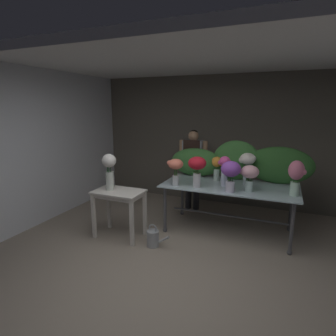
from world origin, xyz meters
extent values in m
plane|color=gray|center=(0.00, 1.64, 0.00)|extent=(7.21, 7.21, 0.00)
cube|color=#5B564C|center=(0.00, 3.28, 1.33)|extent=(5.30, 0.12, 2.65)
cube|color=silver|center=(-2.65, 1.64, 1.33)|extent=(0.12, 3.40, 2.65)
cube|color=silver|center=(0.00, 1.64, 2.71)|extent=(5.42, 3.40, 0.12)
cube|color=#ACC4D0|center=(0.51, 1.82, 0.78)|extent=(2.09, 1.03, 0.02)
cylinder|color=#4C4C51|center=(-0.43, 1.40, 0.39)|extent=(0.05, 0.05, 0.77)
sphere|color=#4C4C51|center=(-0.43, 1.40, 0.03)|extent=(0.07, 0.07, 0.07)
cylinder|color=#4C4C51|center=(1.46, 1.40, 0.39)|extent=(0.05, 0.05, 0.77)
sphere|color=#4C4C51|center=(1.46, 1.40, 0.03)|extent=(0.07, 0.07, 0.07)
cylinder|color=#4C4C51|center=(-0.43, 2.23, 0.39)|extent=(0.05, 0.05, 0.77)
sphere|color=#4C4C51|center=(-0.43, 2.23, 0.03)|extent=(0.07, 0.07, 0.07)
cylinder|color=#4C4C51|center=(1.46, 2.23, 0.39)|extent=(0.05, 0.05, 0.77)
sphere|color=#4C4C51|center=(1.46, 2.23, 0.03)|extent=(0.07, 0.07, 0.07)
cylinder|color=#4C4C51|center=(0.51, 1.82, 0.27)|extent=(1.89, 0.03, 0.03)
cube|color=silver|center=(-1.03, 0.99, 0.74)|extent=(0.75, 0.49, 0.03)
cube|color=silver|center=(-1.03, 0.99, 0.69)|extent=(0.69, 0.43, 0.06)
cube|color=silver|center=(-1.37, 0.78, 0.36)|extent=(0.05, 0.05, 0.72)
cube|color=silver|center=(-0.69, 0.78, 0.36)|extent=(0.05, 0.05, 0.72)
cube|color=silver|center=(-1.37, 1.19, 0.36)|extent=(0.05, 0.05, 0.72)
cube|color=silver|center=(-0.69, 1.19, 0.36)|extent=(0.05, 0.05, 0.72)
cylinder|color=#232328|center=(-0.43, 2.61, 0.40)|extent=(0.12, 0.12, 0.79)
cylinder|color=#232328|center=(-0.27, 2.61, 0.40)|extent=(0.12, 0.12, 0.79)
cube|color=#999EA8|center=(-0.35, 2.61, 1.09)|extent=(0.38, 0.22, 0.59)
cube|color=black|center=(-0.35, 2.49, 1.05)|extent=(0.33, 0.02, 0.71)
cylinder|color=tan|center=(-0.59, 2.61, 1.11)|extent=(0.09, 0.09, 0.55)
cylinder|color=tan|center=(-0.11, 2.61, 1.11)|extent=(0.09, 0.09, 0.55)
sphere|color=tan|center=(-0.35, 2.61, 1.47)|extent=(0.20, 0.20, 0.20)
ellipsoid|color=black|center=(-0.35, 2.63, 1.54)|extent=(0.15, 0.15, 0.09)
ellipsoid|color=#387033|center=(-0.17, 2.21, 1.04)|extent=(0.94, 0.31, 0.50)
ellipsoid|color=#387033|center=(0.54, 2.21, 1.13)|extent=(0.79, 0.24, 0.67)
ellipsoid|color=#2D6028|center=(1.22, 2.21, 1.10)|extent=(1.05, 0.27, 0.60)
cylinder|color=silver|center=(0.84, 1.59, 0.87)|extent=(0.12, 0.12, 0.16)
cylinder|color=#9EBCB2|center=(0.84, 1.59, 0.83)|extent=(0.11, 0.11, 0.07)
cylinder|color=#2D6028|center=(0.86, 1.59, 0.92)|extent=(0.01, 0.01, 0.23)
cylinder|color=#2D6028|center=(0.83, 1.61, 0.92)|extent=(0.01, 0.01, 0.23)
cylinder|color=#2D6028|center=(0.83, 1.58, 0.92)|extent=(0.01, 0.01, 0.23)
ellipsoid|color=#EFB2BC|center=(0.84, 1.59, 1.09)|extent=(0.26, 0.26, 0.19)
sphere|color=#EFB2BC|center=(0.73, 1.59, 1.08)|extent=(0.09, 0.09, 0.09)
ellipsoid|color=#2D6028|center=(0.81, 1.60, 0.97)|extent=(0.05, 0.10, 0.03)
cylinder|color=silver|center=(0.58, 1.46, 0.87)|extent=(0.13, 0.13, 0.16)
cylinder|color=#9EBCB2|center=(0.58, 1.46, 0.83)|extent=(0.12, 0.12, 0.07)
cylinder|color=#28562D|center=(0.62, 1.45, 0.94)|extent=(0.01, 0.01, 0.27)
cylinder|color=#28562D|center=(0.59, 1.48, 0.94)|extent=(0.01, 0.01, 0.27)
cylinder|color=#28562D|center=(0.56, 1.46, 0.94)|extent=(0.01, 0.01, 0.27)
cylinder|color=#28562D|center=(0.58, 1.43, 0.94)|extent=(0.01, 0.01, 0.27)
ellipsoid|color=purple|center=(0.58, 1.46, 1.14)|extent=(0.29, 0.29, 0.23)
sphere|color=purple|center=(0.50, 1.47, 1.11)|extent=(0.08, 0.08, 0.08)
ellipsoid|color=#477F3D|center=(0.56, 1.47, 0.98)|extent=(0.06, 0.11, 0.03)
cylinder|color=silver|center=(0.75, 2.02, 0.91)|extent=(0.12, 0.12, 0.24)
cylinder|color=#9EBCB2|center=(0.75, 2.02, 0.85)|extent=(0.11, 0.11, 0.10)
cylinder|color=#477F3D|center=(0.77, 2.02, 0.97)|extent=(0.01, 0.01, 0.34)
cylinder|color=#477F3D|center=(0.73, 2.04, 0.97)|extent=(0.01, 0.01, 0.34)
cylinder|color=#477F3D|center=(0.74, 2.00, 0.97)|extent=(0.01, 0.01, 0.34)
ellipsoid|color=white|center=(0.75, 2.02, 1.20)|extent=(0.25, 0.25, 0.19)
sphere|color=white|center=(0.66, 2.02, 1.18)|extent=(0.11, 0.11, 0.11)
sphere|color=white|center=(0.83, 2.00, 1.22)|extent=(0.09, 0.09, 0.09)
ellipsoid|color=#28562D|center=(0.71, 2.05, 1.05)|extent=(0.07, 0.11, 0.03)
cylinder|color=silver|center=(0.25, 2.04, 0.89)|extent=(0.10, 0.10, 0.19)
cylinder|color=#9EBCB2|center=(0.25, 2.04, 0.84)|extent=(0.09, 0.09, 0.08)
cylinder|color=#477F3D|center=(0.27, 2.03, 0.93)|extent=(0.01, 0.01, 0.25)
cylinder|color=#477F3D|center=(0.25, 2.06, 0.93)|extent=(0.01, 0.01, 0.25)
cylinder|color=#477F3D|center=(0.22, 2.03, 0.93)|extent=(0.01, 0.01, 0.25)
cylinder|color=#477F3D|center=(0.25, 2.02, 0.93)|extent=(0.01, 0.01, 0.25)
ellipsoid|color=orange|center=(0.25, 2.04, 1.11)|extent=(0.17, 0.17, 0.18)
sphere|color=orange|center=(0.20, 2.05, 1.14)|extent=(0.08, 0.08, 0.08)
sphere|color=orange|center=(0.32, 2.02, 1.08)|extent=(0.07, 0.07, 0.07)
cylinder|color=silver|center=(1.45, 1.64, 0.89)|extent=(0.12, 0.12, 0.19)
cylinder|color=#9EBCB2|center=(1.45, 1.64, 0.84)|extent=(0.11, 0.11, 0.08)
cylinder|color=#28562D|center=(1.48, 1.63, 0.94)|extent=(0.01, 0.01, 0.27)
cylinder|color=#28562D|center=(1.45, 1.65, 0.94)|extent=(0.01, 0.01, 0.27)
cylinder|color=#28562D|center=(1.43, 1.63, 0.94)|extent=(0.01, 0.01, 0.27)
cylinder|color=#28562D|center=(1.45, 1.61, 0.94)|extent=(0.01, 0.01, 0.27)
ellipsoid|color=pink|center=(1.45, 1.64, 1.16)|extent=(0.21, 0.21, 0.27)
sphere|color=pink|center=(1.54, 1.61, 1.14)|extent=(0.08, 0.08, 0.08)
ellipsoid|color=#387033|center=(1.46, 1.62, 1.01)|extent=(0.06, 0.11, 0.03)
cylinder|color=silver|center=(0.06, 1.50, 0.90)|extent=(0.12, 0.12, 0.22)
cylinder|color=#9EBCB2|center=(0.06, 1.50, 0.84)|extent=(0.11, 0.11, 0.09)
cylinder|color=#387033|center=(0.08, 1.50, 0.96)|extent=(0.01, 0.01, 0.31)
cylinder|color=#387033|center=(0.07, 1.53, 0.96)|extent=(0.01, 0.01, 0.31)
cylinder|color=#387033|center=(0.04, 1.51, 0.96)|extent=(0.01, 0.01, 0.31)
cylinder|color=#387033|center=(0.07, 1.48, 0.96)|extent=(0.01, 0.01, 0.31)
ellipsoid|color=red|center=(0.06, 1.50, 1.17)|extent=(0.28, 0.28, 0.20)
sphere|color=red|center=(-0.03, 1.50, 1.18)|extent=(0.09, 0.09, 0.09)
ellipsoid|color=#2D6028|center=(0.04, 1.51, 1.03)|extent=(0.10, 0.05, 0.03)
cylinder|color=silver|center=(0.44, 1.74, 0.91)|extent=(0.10, 0.10, 0.23)
cylinder|color=#9EBCB2|center=(0.44, 1.74, 0.84)|extent=(0.09, 0.09, 0.10)
cylinder|color=#28562D|center=(0.46, 1.73, 0.97)|extent=(0.01, 0.01, 0.34)
cylinder|color=#28562D|center=(0.43, 1.76, 0.97)|extent=(0.01, 0.01, 0.34)
cylinder|color=#28562D|center=(0.42, 1.74, 0.97)|extent=(0.01, 0.01, 0.34)
cylinder|color=#28562D|center=(0.44, 1.72, 0.97)|extent=(0.01, 0.01, 0.34)
ellipsoid|color=#E54C9E|center=(0.44, 1.74, 1.19)|extent=(0.17, 0.17, 0.15)
sphere|color=#E54C9E|center=(0.36, 1.75, 1.16)|extent=(0.07, 0.07, 0.07)
sphere|color=#E54C9E|center=(0.49, 1.75, 1.19)|extent=(0.07, 0.07, 0.07)
ellipsoid|color=#2D6028|center=(0.45, 1.72, 1.05)|extent=(0.10, 0.04, 0.03)
cylinder|color=silver|center=(-0.28, 1.48, 0.87)|extent=(0.10, 0.10, 0.16)
cylinder|color=#9EBCB2|center=(-0.28, 1.48, 0.83)|extent=(0.09, 0.09, 0.07)
cylinder|color=#2D6028|center=(-0.26, 1.48, 0.95)|extent=(0.01, 0.01, 0.28)
cylinder|color=#2D6028|center=(-0.28, 1.51, 0.95)|extent=(0.01, 0.01, 0.28)
cylinder|color=#2D6028|center=(-0.30, 1.48, 0.95)|extent=(0.01, 0.01, 0.28)
cylinder|color=#2D6028|center=(-0.29, 1.46, 0.95)|extent=(0.01, 0.01, 0.28)
ellipsoid|color=#EF7A60|center=(-0.28, 1.48, 1.14)|extent=(0.24, 0.24, 0.17)
sphere|color=#EF7A60|center=(-0.38, 1.45, 1.16)|extent=(0.08, 0.08, 0.08)
cylinder|color=silver|center=(-1.18, 0.99, 0.89)|extent=(0.13, 0.13, 0.29)
cylinder|color=#9EBCB2|center=(-1.18, 0.99, 0.81)|extent=(0.12, 0.12, 0.12)
cylinder|color=#28562D|center=(-1.16, 0.98, 0.96)|extent=(0.01, 0.01, 0.39)
cylinder|color=#28562D|center=(-1.19, 1.01, 0.96)|extent=(0.01, 0.01, 0.39)
cylinder|color=#28562D|center=(-1.21, 0.98, 0.96)|extent=(0.01, 0.01, 0.39)
cylinder|color=#28562D|center=(-1.18, 0.96, 0.96)|extent=(0.01, 0.01, 0.39)
ellipsoid|color=white|center=(-1.18, 0.99, 1.21)|extent=(0.22, 0.22, 0.21)
sphere|color=white|center=(-1.12, 0.97, 1.17)|extent=(0.07, 0.07, 0.07)
cylinder|color=#999EA3|center=(-0.41, 0.89, 0.12)|extent=(0.18, 0.18, 0.24)
cylinder|color=#999EA3|center=(-0.24, 0.89, 0.13)|extent=(0.18, 0.04, 0.14)
torus|color=#999EA3|center=(-0.41, 0.89, 0.28)|extent=(0.13, 0.02, 0.13)
camera|label=1|loc=(1.26, -2.51, 2.01)|focal=29.77mm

